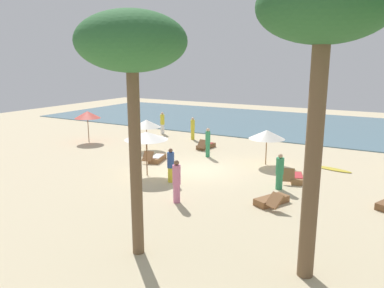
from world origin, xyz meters
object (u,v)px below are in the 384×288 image
at_px(lounger_2, 272,200).
at_px(person_1, 177,181).
at_px(umbrella_0, 146,123).
at_px(palm_1, 324,16).
at_px(umbrella_1, 267,134).
at_px(person_3, 171,165).
at_px(lounger_0, 156,158).
at_px(palm_0, 132,47).
at_px(umbrella_2, 146,136).
at_px(person_5, 193,128).
at_px(surfboard, 333,169).
at_px(person_0, 208,142).
at_px(umbrella_4, 87,115).
at_px(person_4, 162,123).
at_px(person_2, 280,172).
at_px(lounger_4, 206,146).
at_px(lounger_3, 296,178).

relative_size(lounger_2, person_1, 0.99).
bearing_deg(umbrella_0, palm_1, -38.26).
bearing_deg(umbrella_1, person_3, -119.39).
distance_m(lounger_0, palm_0, 12.11).
height_order(umbrella_2, lounger_2, umbrella_2).
bearing_deg(lounger_2, person_5, 133.54).
bearing_deg(palm_0, surfboard, 73.44).
bearing_deg(person_0, person_1, -72.35).
relative_size(person_1, palm_0, 0.26).
xyz_separation_m(umbrella_4, lounger_0, (7.38, -2.06, -1.78)).
bearing_deg(person_4, surfboard, -15.91).
xyz_separation_m(umbrella_0, person_0, (4.42, 0.19, -0.81)).
bearing_deg(person_2, lounger_2, -81.36).
bearing_deg(lounger_2, umbrella_4, 161.08).
distance_m(person_0, person_1, 7.66).
height_order(lounger_2, surfboard, lounger_2).
relative_size(umbrella_1, lounger_2, 1.12).
height_order(umbrella_4, lounger_4, umbrella_4).
height_order(person_4, palm_1, palm_1).
bearing_deg(person_5, person_4, 167.25).
bearing_deg(palm_1, palm_0, -165.10).
bearing_deg(person_5, lounger_3, -33.62).
distance_m(lounger_4, person_5, 3.12).
bearing_deg(umbrella_4, lounger_2, -18.92).
bearing_deg(umbrella_4, person_5, 35.23).
xyz_separation_m(lounger_4, palm_0, (4.61, -13.27, 5.89)).
xyz_separation_m(person_3, surfboard, (6.45, 6.03, -0.80)).
xyz_separation_m(person_1, surfboard, (4.80, 8.15, -0.88)).
relative_size(lounger_0, person_3, 1.08).
bearing_deg(person_1, palm_0, -74.08).
bearing_deg(lounger_3, person_1, -124.37).
height_order(person_2, person_4, person_4).
height_order(person_2, person_3, person_3).
height_order(umbrella_4, person_1, umbrella_4).
xyz_separation_m(umbrella_1, lounger_0, (-5.74, -2.47, -1.55)).
bearing_deg(surfboard, umbrella_0, -174.85).
xyz_separation_m(lounger_0, surfboard, (9.23, 3.25, -0.14)).
bearing_deg(person_2, lounger_0, 170.91).
bearing_deg(person_1, person_3, 127.87).
xyz_separation_m(umbrella_4, lounger_4, (8.36, 2.24, -1.78)).
distance_m(umbrella_0, lounger_2, 11.65).
bearing_deg(palm_0, person_3, 114.41).
bearing_deg(person_1, palm_1, -25.70).
xyz_separation_m(umbrella_2, person_1, (3.31, -2.46, -1.13)).
xyz_separation_m(umbrella_1, person_4, (-10.13, 4.66, -0.84)).
bearing_deg(person_2, surfboard, 70.11).
bearing_deg(person_4, umbrella_4, -120.51).
bearing_deg(palm_0, palm_1, 14.90).
bearing_deg(umbrella_2, lounger_2, -6.23).
relative_size(umbrella_1, umbrella_2, 0.89).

